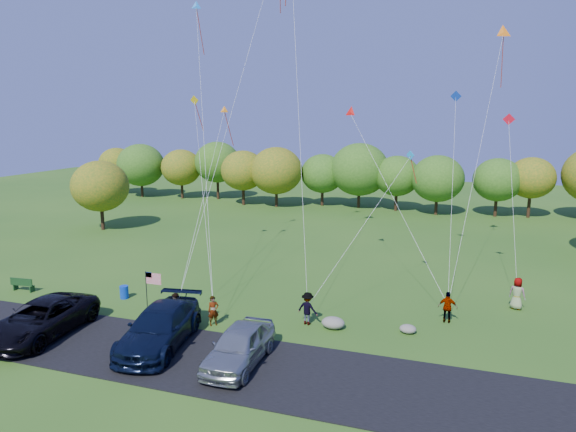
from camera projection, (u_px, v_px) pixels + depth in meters
name	position (u px, v px, depth m)	size (l,w,h in m)	color
ground	(224.00, 326.00, 27.97)	(140.00, 140.00, 0.00)	#2A5618
asphalt_lane	(188.00, 357.00, 24.24)	(44.00, 6.00, 0.06)	black
treeline	(353.00, 172.00, 61.02)	(77.27, 27.91, 8.38)	#3A2415
minivan_dark	(41.00, 319.00, 26.43)	(3.00, 6.50, 1.81)	black
minivan_navy	(160.00, 327.00, 25.26)	(2.65, 6.52, 1.89)	black
minivan_silver	(239.00, 346.00, 23.38)	(2.09, 5.20, 1.77)	#969CA0
flyer_a	(213.00, 311.00, 27.87)	(0.60, 0.40, 1.66)	#4C4C59
flyer_b	(176.00, 310.00, 27.81)	(0.89, 0.69, 1.83)	#4C4C59
flyer_c	(308.00, 308.00, 27.99)	(1.18, 0.68, 1.82)	#4C4C59
flyer_d	(448.00, 307.00, 28.23)	(1.04, 0.43, 1.77)	#4C4C59
flyer_e	(517.00, 293.00, 30.20)	(0.94, 0.61, 1.92)	#4C4C59
park_bench	(22.00, 284.00, 33.36)	(1.64, 0.47, 0.90)	#143916
trash_barrel	(124.00, 292.00, 32.09)	(0.53, 0.53, 0.80)	#0C37BB
flag_assembly	(151.00, 283.00, 28.65)	(1.00, 0.65, 2.71)	black
boulder_near	(333.00, 323.00, 27.54)	(1.26, 0.98, 0.63)	gray
boulder_far	(408.00, 329.00, 26.96)	(0.88, 0.73, 0.46)	slate
kites_aloft	(333.00, 8.00, 35.20)	(22.55, 8.98, 16.29)	#DF4218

